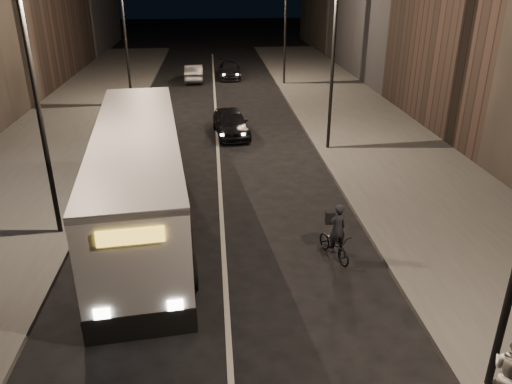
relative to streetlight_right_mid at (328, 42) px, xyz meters
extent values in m
plane|color=black|center=(-5.33, -12.00, -5.36)|extent=(180.00, 180.00, 0.00)
cube|color=#3E3E3B|center=(3.17, 2.00, -5.28)|extent=(7.00, 70.00, 0.16)
cube|color=#3E3E3B|center=(-13.83, 2.00, -5.28)|extent=(7.00, 70.00, 0.16)
cylinder|color=black|center=(0.27, 0.00, -1.20)|extent=(0.16, 0.16, 8.00)
cylinder|color=black|center=(0.27, 16.00, -1.20)|extent=(0.16, 0.16, 8.00)
cylinder|color=black|center=(-10.93, -8.00, -1.20)|extent=(0.16, 0.16, 8.00)
cylinder|color=black|center=(-10.93, 10.00, -1.20)|extent=(0.16, 0.16, 8.00)
cube|color=silver|center=(-8.18, -7.21, -3.62)|extent=(4.11, 13.26, 3.48)
cube|color=black|center=(-8.18, -7.21, -3.13)|extent=(4.15, 12.84, 1.25)
cube|color=silver|center=(-8.18, -7.21, -1.94)|extent=(4.13, 13.26, 0.20)
cube|color=gold|center=(-7.47, -13.69, -2.43)|extent=(1.53, 0.29, 0.38)
cylinder|color=black|center=(-9.04, -11.89, -4.82)|extent=(0.50, 1.12, 1.09)
cylinder|color=black|center=(-6.33, -11.60, -4.82)|extent=(0.50, 1.12, 1.09)
cylinder|color=black|center=(-9.97, -3.25, -4.82)|extent=(0.50, 1.12, 1.09)
cylinder|color=black|center=(-7.27, -2.96, -4.82)|extent=(0.50, 1.12, 1.09)
imported|color=black|center=(-1.82, -10.27, -4.91)|extent=(1.12, 1.81, 0.90)
imported|color=black|center=(-1.82, -10.47, -4.21)|extent=(0.69, 0.56, 1.63)
imported|color=beige|center=(0.27, -16.62, -4.30)|extent=(0.91, 1.04, 1.81)
imported|color=black|center=(-4.53, 3.03, -4.63)|extent=(2.17, 4.46, 1.46)
imported|color=#373739|center=(-6.96, 18.25, -4.67)|extent=(1.51, 4.22, 1.38)
imported|color=black|center=(-3.96, 19.42, -4.71)|extent=(1.84, 4.47, 1.29)
camera|label=1|loc=(-5.52, -23.78, 3.05)|focal=35.00mm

